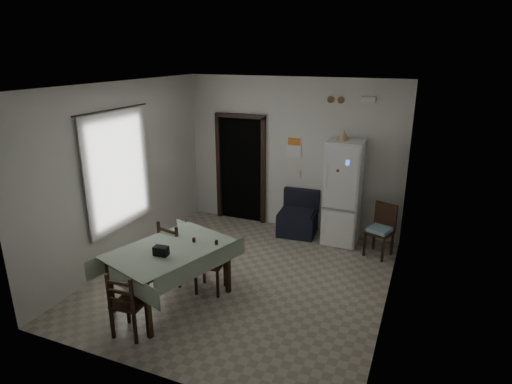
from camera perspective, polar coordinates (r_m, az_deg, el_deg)
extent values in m
plane|color=#A59A87|center=(6.72, -1.67, -11.43)|extent=(4.50, 4.50, 0.00)
cube|color=black|center=(8.82, -1.38, 3.30)|extent=(0.90, 0.45, 2.10)
cube|color=black|center=(8.81, -4.95, 3.23)|extent=(0.08, 0.10, 2.18)
cube|color=black|center=(8.41, 0.99, 2.57)|extent=(0.08, 0.10, 2.18)
cube|color=black|center=(8.38, -2.13, 10.11)|extent=(1.06, 0.10, 0.08)
cube|color=silver|center=(7.09, -18.57, 2.77)|extent=(0.10, 1.20, 1.60)
cube|color=silver|center=(7.02, -17.89, 2.69)|extent=(0.02, 1.45, 1.85)
cylinder|color=black|center=(6.83, -18.60, 10.37)|extent=(0.02, 1.60, 0.02)
cube|color=white|center=(8.10, 5.10, 6.02)|extent=(0.28, 0.02, 0.40)
cube|color=orange|center=(8.07, 5.11, 6.71)|extent=(0.24, 0.01, 0.14)
cube|color=beige|center=(8.19, 5.66, 2.41)|extent=(0.08, 0.02, 0.12)
cylinder|color=brown|center=(7.78, 9.94, 12.05)|extent=(0.12, 0.03, 0.12)
cylinder|color=brown|center=(7.74, 11.27, 11.94)|extent=(0.12, 0.03, 0.12)
cube|color=white|center=(7.64, 14.76, 11.84)|extent=(0.25, 0.07, 0.09)
cone|color=tan|center=(7.49, 11.57, 7.48)|extent=(0.25, 0.25, 0.18)
cube|color=black|center=(5.69, -12.56, -7.67)|extent=(0.20, 0.13, 0.12)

